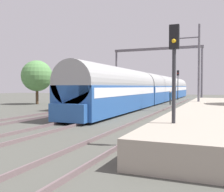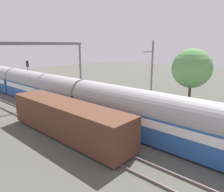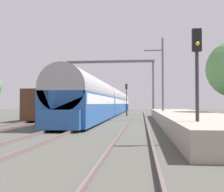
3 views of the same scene
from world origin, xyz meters
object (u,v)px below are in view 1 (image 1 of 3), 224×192
at_px(freight_car, 99,94).
at_px(railway_signal_near, 174,69).
at_px(passenger_train, 157,89).
at_px(person_crossing, 170,96).
at_px(catenary_gantry, 157,63).
at_px(railway_signal_far, 178,81).

bearing_deg(freight_car, railway_signal_near, -57.30).
height_order(passenger_train, person_crossing, passenger_train).
bearing_deg(freight_car, catenary_gantry, 68.41).
relative_size(passenger_train, freight_car, 3.78).
bearing_deg(catenary_gantry, railway_signal_far, 76.36).
bearing_deg(freight_car, person_crossing, 44.53).
height_order(freight_car, person_crossing, freight_car).
bearing_deg(person_crossing, catenary_gantry, -165.76).
bearing_deg(catenary_gantry, railway_signal_near, -76.30).
height_order(railway_signal_far, catenary_gantry, catenary_gantry).
bearing_deg(railway_signal_near, catenary_gantry, 103.70).
distance_m(passenger_train, freight_car, 11.81).
xyz_separation_m(freight_car, railway_signal_far, (6.09, 18.46, 1.75)).
bearing_deg(railway_signal_near, freight_car, 122.70).
relative_size(freight_car, railway_signal_far, 2.59).
xyz_separation_m(passenger_train, railway_signal_far, (1.92, 7.42, 1.24)).
distance_m(passenger_train, railway_signal_far, 7.76).
distance_m(freight_car, catenary_gantry, 12.10).
distance_m(passenger_train, person_crossing, 5.16).
height_order(freight_car, catenary_gantry, catenary_gantry).
height_order(person_crossing, railway_signal_far, railway_signal_far).
distance_m(passenger_train, catenary_gantry, 3.71).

